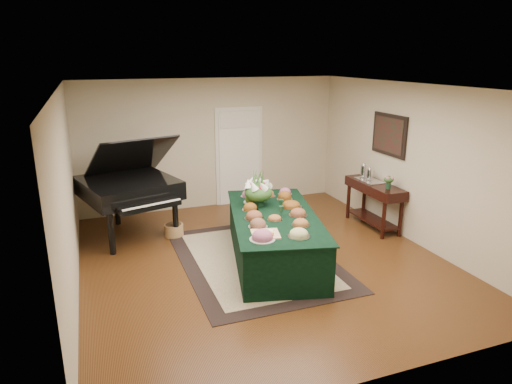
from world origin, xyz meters
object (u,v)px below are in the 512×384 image
object	(u,v)px
buffet_table	(274,237)
mahogany_sideboard	(374,193)
floral_centerpiece	(258,189)
grand_piano	(129,187)

from	to	relation	value
buffet_table	mahogany_sideboard	bearing A→B (deg)	16.50
buffet_table	floral_centerpiece	distance (m)	0.83
floral_centerpiece	mahogany_sideboard	bearing A→B (deg)	4.60
buffet_table	grand_piano	bearing A→B (deg)	137.63
grand_piano	mahogany_sideboard	world-z (taller)	grand_piano
buffet_table	grand_piano	size ratio (longest dim) A/B	1.43
floral_centerpiece	mahogany_sideboard	xyz separation A→B (m)	(2.39, 0.19, -0.37)
grand_piano	buffet_table	bearing A→B (deg)	-42.37
grand_piano	mahogany_sideboard	distance (m)	4.48
buffet_table	floral_centerpiece	bearing A→B (deg)	99.14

